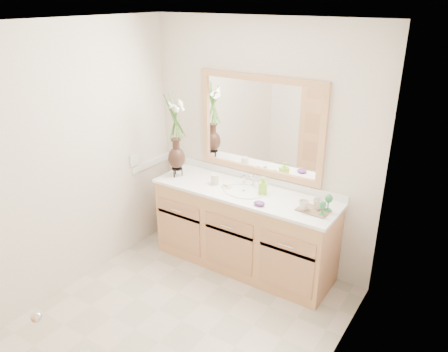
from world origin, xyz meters
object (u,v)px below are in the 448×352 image
Objects in this scene: tray at (313,210)px; soap_bottle at (263,186)px; flower_vase at (175,123)px; tumbler at (215,179)px.

soap_bottle is at bearing 176.18° from tray.
flower_vase is at bearing 163.58° from soap_bottle.
flower_vase is 8.20× the size of tumbler.
soap_bottle is at bearing 7.74° from tumbler.
flower_vase reaches higher than tray.
flower_vase is at bearing -175.32° from tumbler.
tumbler is 0.37× the size of tray.
soap_bottle is (0.95, 0.10, -0.48)m from flower_vase.
tray is at bearing 1.18° from flower_vase.
soap_bottle is 0.55m from tray.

